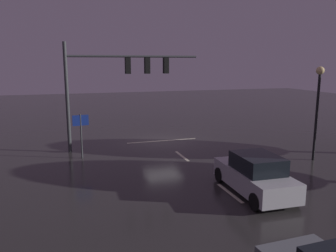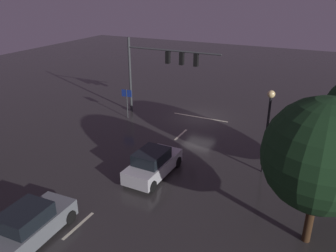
# 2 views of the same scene
# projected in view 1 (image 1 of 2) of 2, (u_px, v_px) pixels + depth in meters

# --- Properties ---
(ground_plane) EXTENTS (80.00, 80.00, 0.00)m
(ground_plane) POSITION_uv_depth(u_px,v_px,m) (163.00, 141.00, 23.64)
(ground_plane) COLOR #2D2B2B
(traffic_signal_assembly) EXTENTS (8.35, 0.47, 6.63)m
(traffic_signal_assembly) POSITION_uv_depth(u_px,v_px,m) (117.00, 75.00, 20.84)
(traffic_signal_assembly) COLOR #383A3D
(traffic_signal_assembly) RESTS_ON ground_plane
(lane_dash_far) EXTENTS (0.16, 2.20, 0.01)m
(lane_dash_far) POSITION_uv_depth(u_px,v_px,m) (182.00, 156.00, 19.89)
(lane_dash_far) COLOR beige
(lane_dash_far) RESTS_ON ground_plane
(lane_dash_mid) EXTENTS (0.16, 2.20, 0.01)m
(lane_dash_mid) POSITION_uv_depth(u_px,v_px,m) (230.00, 193.00, 14.26)
(lane_dash_mid) COLOR beige
(lane_dash_mid) RESTS_ON ground_plane
(stop_bar) EXTENTS (5.00, 0.16, 0.01)m
(stop_bar) POSITION_uv_depth(u_px,v_px,m) (162.00, 141.00, 23.76)
(stop_bar) COLOR beige
(stop_bar) RESTS_ON ground_plane
(car_approaching) EXTENTS (2.01, 4.41, 1.70)m
(car_approaching) POSITION_uv_depth(u_px,v_px,m) (255.00, 175.00, 14.11)
(car_approaching) COLOR #B7B7BC
(car_approaching) RESTS_ON ground_plane
(street_lamp_left_kerb) EXTENTS (0.44, 0.44, 5.22)m
(street_lamp_left_kerb) POSITION_uv_depth(u_px,v_px,m) (318.00, 96.00, 18.44)
(street_lamp_left_kerb) COLOR black
(street_lamp_left_kerb) RESTS_ON ground_plane
(route_sign) EXTENTS (0.90, 0.16, 2.56)m
(route_sign) POSITION_uv_depth(u_px,v_px,m) (81.00, 127.00, 19.10)
(route_sign) COLOR #383A3D
(route_sign) RESTS_ON ground_plane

